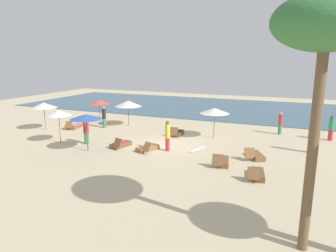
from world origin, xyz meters
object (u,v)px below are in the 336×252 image
object	(u,v)px
umbrella_0	(215,111)
lounger_1	(121,144)
umbrella_2	(44,105)
palm_0	(326,27)
umbrella_1	(128,104)
person_2	(311,137)
umbrella_5	(86,117)
person_1	(168,135)
lounger_3	(178,133)
person_3	(86,131)
lounger_6	(257,174)
person_0	(280,123)
lounger_5	(222,162)
lounger_4	(75,126)
umbrella_4	(58,113)
lounger_0	(256,155)
surfboard	(198,149)
person_5	(104,117)
umbrella_3	(99,102)
person_4	(331,128)
lounger_2	(148,148)

from	to	relation	value
umbrella_0	lounger_1	distance (m)	7.16
umbrella_2	palm_0	world-z (taller)	palm_0
umbrella_1	person_2	bearing A→B (deg)	-9.22
umbrella_5	person_1	xyz separation A→B (m)	(4.64, 1.96, -1.18)
lounger_3	person_3	size ratio (longest dim) A/B	0.96
lounger_6	person_0	xyz separation A→B (m)	(0.52, 9.64, 0.70)
umbrella_1	lounger_5	size ratio (longest dim) A/B	1.31
person_1	person_2	size ratio (longest dim) A/B	1.02
umbrella_0	lounger_4	size ratio (longest dim) A/B	1.25
umbrella_4	lounger_0	distance (m)	13.18
lounger_1	surfboard	xyz separation A→B (m)	(4.83, 1.50, -0.14)
person_3	person_5	distance (m)	4.91
umbrella_1	umbrella_5	xyz separation A→B (m)	(1.32, -7.38, 0.25)
person_0	umbrella_0	bearing A→B (deg)	-145.89
lounger_5	person_5	distance (m)	12.36
lounger_5	lounger_0	bearing A→B (deg)	49.55
person_1	person_3	bearing A→B (deg)	-173.67
lounger_5	surfboard	world-z (taller)	lounger_5
lounger_4	umbrella_3	bearing A→B (deg)	77.88
palm_0	umbrella_0	bearing A→B (deg)	116.13
lounger_1	umbrella_4	bearing A→B (deg)	-171.66
umbrella_3	person_0	world-z (taller)	umbrella_3
umbrella_4	person_1	world-z (taller)	umbrella_4
person_4	surfboard	distance (m)	9.92
lounger_0	lounger_1	xyz separation A→B (m)	(-8.49, -1.09, 0.01)
umbrella_4	lounger_1	size ratio (longest dim) A/B	1.31
umbrella_1	lounger_2	size ratio (longest dim) A/B	1.29
umbrella_3	umbrella_5	xyz separation A→B (m)	(4.39, -7.51, 0.31)
umbrella_3	person_1	distance (m)	10.63
umbrella_4	lounger_5	xyz separation A→B (m)	(11.38, -0.07, -1.91)
umbrella_5	person_0	xyz separation A→B (m)	(10.91, 9.25, -1.32)
person_5	lounger_6	bearing A→B (deg)	-25.52
lounger_5	lounger_2	bearing A→B (deg)	172.22
umbrella_5	lounger_6	size ratio (longest dim) A/B	1.33
umbrella_0	umbrella_3	bearing A→B (deg)	173.45
lounger_5	person_2	world-z (taller)	person_2
lounger_3	person_5	world-z (taller)	person_5
umbrella_4	lounger_1	distance (m)	4.87
lounger_1	person_3	distance (m)	2.66
person_3	person_4	size ratio (longest dim) A/B	0.95
umbrella_0	lounger_5	xyz separation A→B (m)	(1.90, -5.46, -1.84)
person_1	person_3	size ratio (longest dim) A/B	1.12
umbrella_4	person_5	size ratio (longest dim) A/B	1.26
umbrella_5	palm_0	world-z (taller)	palm_0
umbrella_1	person_4	size ratio (longest dim) A/B	1.24
lounger_4	lounger_5	world-z (taller)	lounger_5
lounger_4	person_5	distance (m)	2.55
umbrella_1	person_5	size ratio (longest dim) A/B	1.26
lounger_3	umbrella_3	bearing A→B (deg)	168.79
umbrella_3	person_3	size ratio (longest dim) A/B	1.17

